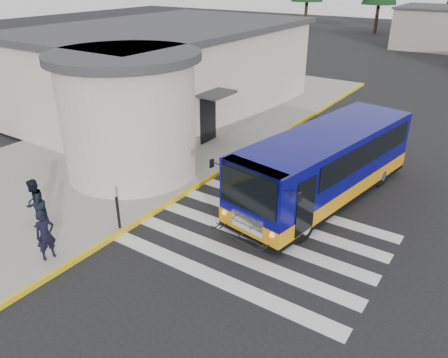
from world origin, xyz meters
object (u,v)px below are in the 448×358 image
Objects in this scene: pedestrian_a at (45,235)px; bollard at (118,213)px; pedestrian_b at (35,203)px; transit_bus at (325,168)px.

bollard is (0.50, 2.26, -0.19)m from pedestrian_a.
pedestrian_a is at bearing 37.97° from pedestrian_b.
transit_bus is at bearing 110.96° from pedestrian_b.
pedestrian_b reaches higher than bollard.
pedestrian_b is 1.43× the size of bollard.
bollard is at bearing -118.23° from transit_bus.
transit_bus is 8.42× the size of bollard.
transit_bus is 5.90× the size of pedestrian_b.
pedestrian_b is at bearing -124.30° from transit_bus.
pedestrian_b is at bearing 76.48° from pedestrian_a.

